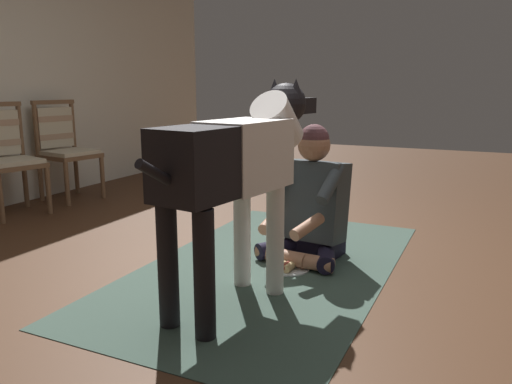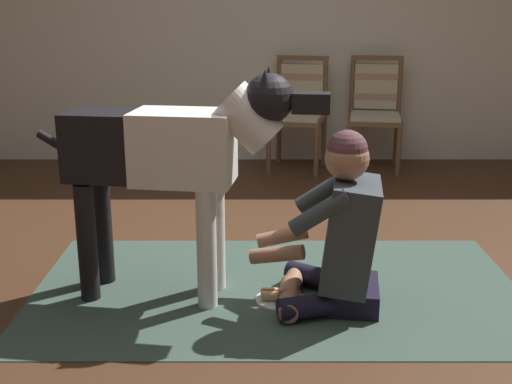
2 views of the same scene
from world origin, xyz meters
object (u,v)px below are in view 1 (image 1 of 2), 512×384
at_px(dining_chair_left_of_pair, 5,153).
at_px(dining_chair_right_of_pair, 64,145).
at_px(person_sitting_on_floor, 311,204).
at_px(hot_dog_on_plate, 289,266).
at_px(large_dog, 238,163).

bearing_deg(dining_chair_left_of_pair, dining_chair_right_of_pair, 0.14).
relative_size(dining_chair_left_of_pair, dining_chair_right_of_pair, 1.00).
height_order(person_sitting_on_floor, hot_dog_on_plate, person_sitting_on_floor).
height_order(dining_chair_right_of_pair, person_sitting_on_floor, dining_chair_right_of_pair).
bearing_deg(person_sitting_on_floor, dining_chair_right_of_pair, 76.97).
relative_size(dining_chair_right_of_pair, large_dog, 0.68).
bearing_deg(dining_chair_left_of_pair, large_dog, -106.30).
height_order(dining_chair_left_of_pair, large_dog, large_dog).
bearing_deg(dining_chair_left_of_pair, person_sitting_on_floor, -89.58).
distance_m(dining_chair_right_of_pair, large_dog, 3.07).
bearing_deg(person_sitting_on_floor, large_dog, 171.88).
bearing_deg(dining_chair_right_of_pair, hot_dog_on_plate, -108.56).
height_order(person_sitting_on_floor, large_dog, large_dog).
bearing_deg(large_dog, hot_dog_on_plate, -8.12).
height_order(dining_chair_left_of_pair, person_sitting_on_floor, dining_chair_left_of_pair).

